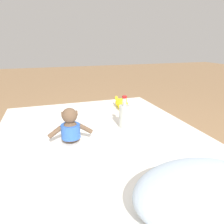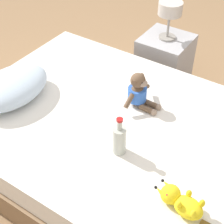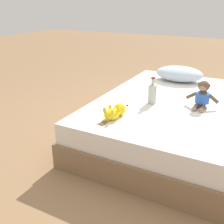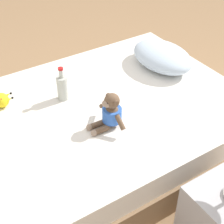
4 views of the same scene
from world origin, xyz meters
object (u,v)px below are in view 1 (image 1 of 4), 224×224
Objects in this scene: bed at (105,167)px; pillow at (201,191)px; glass_bottle at (124,115)px; plush_yellow_creature at (122,104)px; plush_monkey at (70,128)px.

pillow reaches higher than bed.
bed is at bearing 41.79° from glass_bottle.
bed is at bearing 60.42° from plush_yellow_creature.
plush_monkey is 1.17× the size of glass_bottle.
plush_monkey is at bearing 44.92° from plush_yellow_creature.
plush_yellow_creature is (-0.36, -0.63, 0.25)m from bed.
pillow is 0.85m from glass_bottle.
plush_monkey is 0.44m from glass_bottle.
plush_monkey is 0.88× the size of plush_yellow_creature.
bed is 0.74m from pillow.
glass_bottle reaches higher than bed.
glass_bottle reaches higher than plush_yellow_creature.
plush_monkey is at bearing -17.67° from bed.
plush_yellow_creature is (-0.17, -1.29, -0.04)m from pillow.
bed is 0.37m from plush_monkey.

